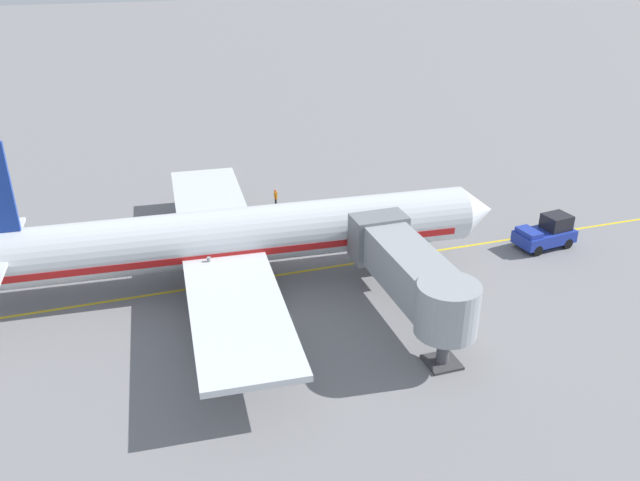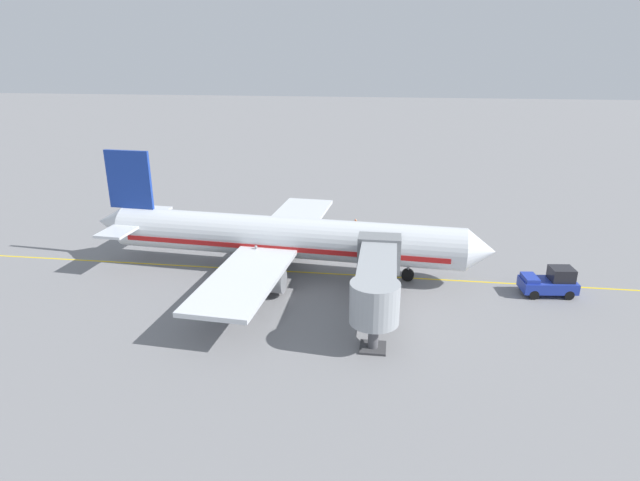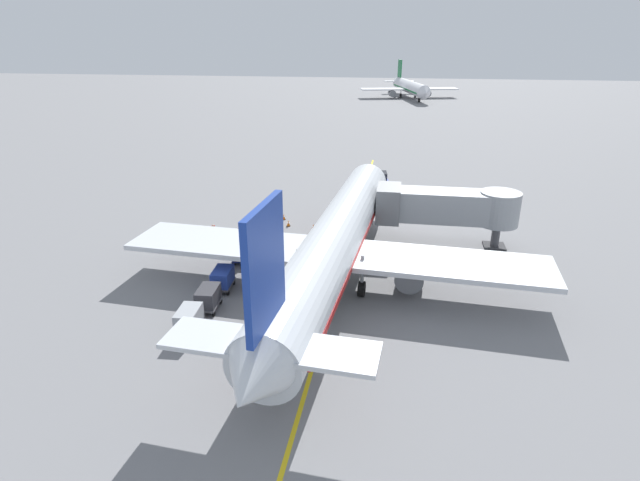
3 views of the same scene
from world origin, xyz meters
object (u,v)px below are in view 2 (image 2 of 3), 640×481
Objects in this scene: pushback_tractor at (550,282)px; safety_cone_nose_left at (420,248)px; jet_bridge at (377,277)px; baggage_cart_third_in_train at (222,230)px; parked_airliner at (282,238)px; baggage_tug_lead at (324,237)px; ground_crew_loader at (312,249)px; baggage_cart_front at (274,233)px; safety_cone_nose_right at (396,259)px; safety_cone_wing_tip at (402,251)px; baggage_cart_second_in_train at (248,232)px; ground_crew_wing_walker at (355,225)px.

safety_cone_nose_left is at bearing -130.87° from pushback_tractor.
baggage_cart_third_in_train is at bearing -133.30° from jet_bridge.
parked_airliner is at bearing -133.17° from jet_bridge.
parked_airliner reaches higher than safety_cone_nose_left.
parked_airliner reaches higher than baggage_tug_lead.
ground_crew_loader is 2.86× the size of safety_cone_nose_left.
parked_airliner is at bearing 18.04° from baggage_cart_front.
parked_airliner is 14.35× the size of baggage_tug_lead.
safety_cone_nose_left is at bearing 144.98° from safety_cone_nose_right.
safety_cone_nose_right is 1.00× the size of safety_cone_wing_tip.
pushback_tractor is at bearing 49.13° from safety_cone_nose_left.
baggage_cart_second_in_train is at bearing 86.91° from baggage_cart_third_in_train.
pushback_tractor reaches higher than ground_crew_wing_walker.
baggage_cart_third_in_train is 11.43m from ground_crew_loader.
ground_crew_wing_walker is at bearing 108.54° from baggage_cart_second_in_train.
ground_crew_wing_walker is at bearing 139.11° from baggage_tug_lead.
ground_crew_wing_walker and ground_crew_loader have the same top height.
baggage_tug_lead is 4.52m from ground_crew_loader.
baggage_tug_lead is 11.05m from baggage_cart_third_in_train.
jet_bridge is at bearing -8.55° from safety_cone_wing_tip.
baggage_cart_second_in_train is at bearing -92.69° from safety_cone_nose_left.
ground_crew_loader is at bearing -89.85° from safety_cone_nose_right.
baggage_cart_third_in_train is at bearing -95.54° from safety_cone_wing_tip.
pushback_tractor is at bearing 72.48° from baggage_cart_third_in_train.
jet_bridge is at bearing -66.12° from pushback_tractor.
safety_cone_nose_right is 2.62m from safety_cone_wing_tip.
baggage_cart_front is 4.98× the size of safety_cone_nose_left.
safety_cone_nose_right is (3.40, -2.39, 0.00)m from safety_cone_nose_left.
safety_cone_nose_left is (1.06, 10.05, -0.42)m from baggage_tug_lead.
baggage_tug_lead is at bearing -103.07° from safety_cone_wing_tip.
baggage_cart_second_in_train is at bearing -89.48° from baggage_cart_front.
safety_cone_nose_right is (-0.02, 8.18, -0.66)m from ground_crew_loader.
baggage_cart_third_in_train is 4.98× the size of safety_cone_nose_right.
safety_cone_wing_tip is at bearing -123.69° from pushback_tractor.
baggage_tug_lead is at bearing -40.89° from ground_crew_wing_walker.
parked_airliner is 11.61m from baggage_cart_third_in_train.
baggage_tug_lead is at bearing -120.24° from safety_cone_nose_right.
baggage_cart_front is 2.92m from baggage_cart_second_in_train.
baggage_cart_third_in_train is at bearing -75.58° from ground_crew_wing_walker.
baggage_cart_second_in_train is at bearing -108.87° from pushback_tractor.
ground_crew_wing_walker is 8.86m from ground_crew_loader.
ground_crew_wing_walker reaches higher than baggage_cart_third_in_train.
baggage_cart_second_in_train is (0.03, -2.92, 0.00)m from baggage_cart_front.
baggage_tug_lead is (-7.88, 2.78, -2.47)m from parked_airliner.
jet_bridge reaches higher than safety_cone_wing_tip.
baggage_tug_lead is at bearing -159.32° from jet_bridge.
baggage_cart_third_in_train is at bearing -133.44° from parked_airliner.
parked_airliner is at bearing -33.64° from ground_crew_loader.
baggage_cart_front is at bearing -108.34° from safety_cone_nose_right.
jet_bridge reaches higher than safety_cone_nose_right.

